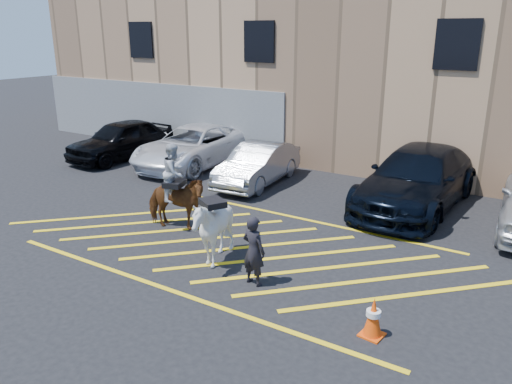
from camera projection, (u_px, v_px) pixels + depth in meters
The scene contains 11 objects.
ground at pixel (249, 244), 12.32m from camera, with size 90.00×90.00×0.00m, color black.
car_black_suv at pixel (121, 140), 20.20m from camera, with size 1.86×4.62×1.57m, color black.
car_white_pickup at pixel (193, 146), 19.17m from camera, with size 2.52×5.46×1.52m, color white.
car_silver_sedan at pixel (258, 164), 16.93m from camera, with size 1.43×4.10×1.35m, color gray.
car_blue_suv at pixel (417, 178), 14.67m from camera, with size 2.41×5.93×1.72m, color black.
handler at pixel (254, 251), 10.15m from camera, with size 0.54×0.36×1.49m, color black.
warehouse at pixel (403, 64), 20.86m from camera, with size 32.42×10.20×7.30m.
hatching_zone at pixel (242, 248), 12.07m from camera, with size 12.60×5.12×0.01m.
mounted_bay at pixel (175, 195), 12.96m from camera, with size 1.89×1.23×2.30m.
saddled_white at pixel (213, 229), 11.07m from camera, with size 1.85×1.91×1.61m.
traffic_cone at pixel (373, 317), 8.51m from camera, with size 0.43×0.43×0.73m.
Camera 1 is at (6.14, -9.50, 5.04)m, focal length 35.00 mm.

